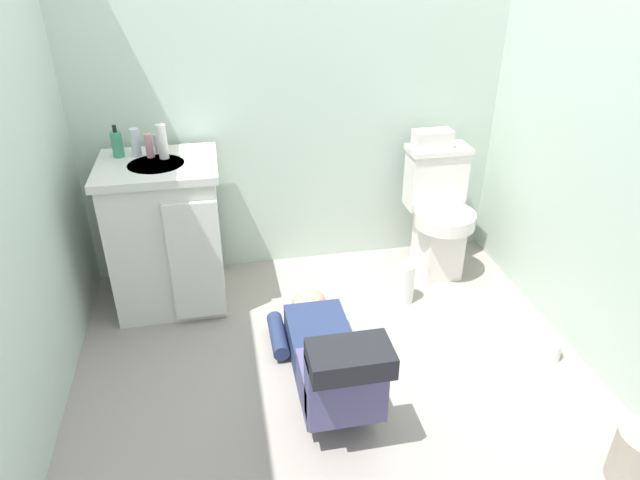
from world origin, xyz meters
name	(u,v)px	position (x,y,z in m)	size (l,w,h in m)	color
ground_plane	(334,376)	(0.00, 0.00, -0.02)	(2.92, 3.19, 0.04)	gray
wall_back	(293,64)	(0.00, 1.13, 1.20)	(2.58, 0.08, 2.40)	#B9CCBB
wall_right	(637,109)	(1.25, 0.00, 1.20)	(0.08, 2.19, 2.40)	#B9CCBB
toilet	(438,213)	(0.81, 0.83, 0.37)	(0.36, 0.46, 0.75)	silver
vanity_cabinet	(167,233)	(-0.75, 0.78, 0.42)	(0.60, 0.53, 0.82)	silver
faucet	(156,144)	(-0.76, 0.92, 0.87)	(0.02, 0.02, 0.10)	silver
person_plumber	(328,357)	(-0.05, -0.08, 0.18)	(0.39, 1.06, 0.52)	navy
tissue_box	(433,139)	(0.76, 0.92, 0.80)	(0.22, 0.11, 0.10)	silver
soap_dispenser	(117,144)	(-0.95, 0.90, 0.89)	(0.06, 0.06, 0.17)	#3B8F64
bottle_clear	(135,142)	(-0.85, 0.90, 0.89)	(0.05, 0.05, 0.14)	silver
bottle_pink	(149,146)	(-0.79, 0.87, 0.88)	(0.04, 0.04, 0.12)	#D190A0
bottle_white	(162,142)	(-0.72, 0.84, 0.91)	(0.05, 0.05, 0.17)	white
trash_can	(640,458)	(0.99, -0.79, 0.12)	(0.20, 0.20, 0.24)	#A29685
paper_towel_roll	(404,283)	(0.51, 0.51, 0.12)	(0.11, 0.11, 0.24)	white
toilet_paper_roll	(549,349)	(1.05, -0.09, 0.05)	(0.11, 0.11, 0.10)	white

